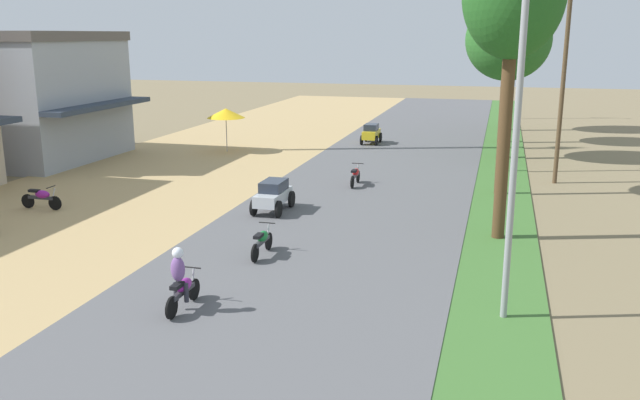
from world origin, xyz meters
The scene contains 15 objects.
shophouse_mid centered at (-19.98, 28.84, 3.46)m, with size 10.23×8.53×6.90m.
parked_motorbike_third centered at (-11.74, 19.49, 0.55)m, with size 1.80×0.54×0.94m.
vendor_umbrella centered at (-9.92, 33.70, 2.31)m, with size 2.20×2.20×2.52m.
median_tree_third centered at (5.58, 35.87, 6.43)m, with size 4.53×4.53×8.60m.
median_tree_fourth centered at (5.50, 41.66, 7.50)m, with size 4.03×4.03×9.44m.
median_tree_fifth centered at (5.74, 47.52, 8.02)m, with size 4.26×4.26×10.75m.
streetlamp_near centered at (5.80, 13.58, 4.51)m, with size 3.16×0.20×7.72m.
streetlamp_mid centered at (5.80, 32.07, 4.77)m, with size 3.16×0.20×8.22m.
streetlamp_far centered at (5.80, 54.58, 4.85)m, with size 3.16×0.20×8.38m.
utility_pole_near centered at (8.05, 30.03, 4.63)m, with size 1.80×0.20×8.87m.
car_sedan_silver centered at (-2.85, 21.52, 0.74)m, with size 1.10×2.26×1.19m.
car_hatchback_yellow centered at (-2.31, 38.75, 0.75)m, with size 1.04×2.00×1.23m.
motorbike_ahead_third centered at (-1.91, 11.87, 0.86)m, with size 0.54×1.80×1.66m.
motorbike_ahead_fourth centered at (-1.43, 16.36, 0.57)m, with size 0.54×1.80×0.94m.
motorbike_ahead_fifth centered at (-0.74, 26.81, 0.57)m, with size 0.54×1.80×0.94m.
Camera 1 is at (5.43, -2.14, 6.74)m, focal length 37.46 mm.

